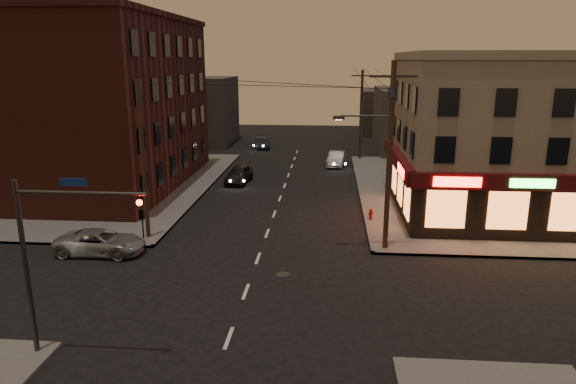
# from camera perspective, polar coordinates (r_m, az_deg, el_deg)

# --- Properties ---
(ground) EXTENTS (120.00, 120.00, 0.00)m
(ground) POSITION_cam_1_polar(r_m,az_deg,el_deg) (23.72, -4.71, -10.98)
(ground) COLOR black
(ground) RESTS_ON ground
(sidewalk_ne) EXTENTS (24.00, 28.00, 0.15)m
(sidewalk_ne) POSITION_cam_1_polar(r_m,az_deg,el_deg) (43.78, 23.67, -0.05)
(sidewalk_ne) COLOR #514F4C
(sidewalk_ne) RESTS_ON ground
(sidewalk_nw) EXTENTS (24.00, 28.00, 0.15)m
(sidewalk_nw) POSITION_cam_1_polar(r_m,az_deg,el_deg) (46.68, -23.09, 0.87)
(sidewalk_nw) COLOR #514F4C
(sidewalk_nw) RESTS_ON ground
(pizza_building) EXTENTS (15.85, 12.85, 10.50)m
(pizza_building) POSITION_cam_1_polar(r_m,az_deg,el_deg) (36.96, 24.17, 5.75)
(pizza_building) COLOR gray
(pizza_building) RESTS_ON sidewalk_ne
(brick_apartment) EXTENTS (12.00, 20.00, 13.00)m
(brick_apartment) POSITION_cam_1_polar(r_m,az_deg,el_deg) (44.15, -19.87, 9.12)
(brick_apartment) COLOR #4E2019
(brick_apartment) RESTS_ON sidewalk_nw
(bg_building_ne_a) EXTENTS (10.00, 12.00, 7.00)m
(bg_building_ne_a) POSITION_cam_1_polar(r_m,az_deg,el_deg) (60.37, 14.66, 7.75)
(bg_building_ne_a) COLOR #3F3D3A
(bg_building_ne_a) RESTS_ON ground
(bg_building_nw) EXTENTS (9.00, 10.00, 8.00)m
(bg_building_nw) POSITION_cam_1_polar(r_m,az_deg,el_deg) (65.55, -10.18, 8.94)
(bg_building_nw) COLOR #3F3D3A
(bg_building_nw) RESTS_ON ground
(bg_building_ne_b) EXTENTS (8.00, 8.00, 6.00)m
(bg_building_ne_b) POSITION_cam_1_polar(r_m,az_deg,el_deg) (73.92, 11.28, 8.73)
(bg_building_ne_b) COLOR #3F3D3A
(bg_building_ne_b) RESTS_ON ground
(utility_pole_main) EXTENTS (4.20, 0.44, 10.00)m
(utility_pole_main) POSITION_cam_1_polar(r_m,az_deg,el_deg) (27.43, 11.02, 4.98)
(utility_pole_main) COLOR #382619
(utility_pole_main) RESTS_ON sidewalk_ne
(utility_pole_far) EXTENTS (0.26, 0.26, 9.00)m
(utility_pole_far) POSITION_cam_1_polar(r_m,az_deg,el_deg) (53.48, 8.12, 8.49)
(utility_pole_far) COLOR #382619
(utility_pole_far) RESTS_ON sidewalk_ne
(utility_pole_west) EXTENTS (0.24, 0.24, 9.00)m
(utility_pole_west) POSITION_cam_1_polar(r_m,az_deg,el_deg) (30.02, -15.80, 3.36)
(utility_pole_west) COLOR #382619
(utility_pole_west) RESTS_ON sidewalk_nw
(traffic_signal) EXTENTS (4.49, 0.32, 6.47)m
(traffic_signal) POSITION_cam_1_polar(r_m,az_deg,el_deg) (19.02, -24.73, -5.40)
(traffic_signal) COLOR #333538
(traffic_signal) RESTS_ON ground
(suv_cross) EXTENTS (4.74, 2.22, 1.31)m
(suv_cross) POSITION_cam_1_polar(r_m,az_deg,el_deg) (29.49, -20.10, -5.25)
(suv_cross) COLOR gray
(suv_cross) RESTS_ON ground
(sedan_near) EXTENTS (2.13, 4.43, 1.46)m
(sedan_near) POSITION_cam_1_polar(r_m,az_deg,el_deg) (43.66, -5.46, 1.99)
(sedan_near) COLOR black
(sedan_near) RESTS_ON ground
(sedan_mid) EXTENTS (2.03, 4.43, 1.41)m
(sedan_mid) POSITION_cam_1_polar(r_m,az_deg,el_deg) (50.53, 5.41, 3.69)
(sedan_mid) COLOR gray
(sedan_mid) RESTS_ON ground
(sedan_far) EXTENTS (2.15, 4.46, 1.25)m
(sedan_far) POSITION_cam_1_polar(r_m,az_deg,el_deg) (60.46, -2.86, 5.46)
(sedan_far) COLOR #1B2337
(sedan_far) RESTS_ON ground
(fire_hydrant) EXTENTS (0.33, 0.33, 0.72)m
(fire_hydrant) POSITION_cam_1_polar(r_m,az_deg,el_deg) (33.52, 9.20, -2.37)
(fire_hydrant) COLOR maroon
(fire_hydrant) RESTS_ON sidewalk_ne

